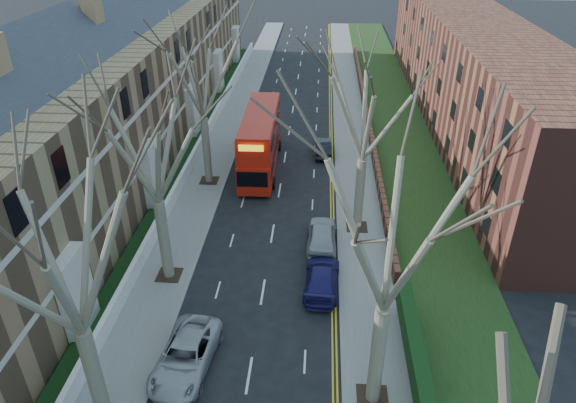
# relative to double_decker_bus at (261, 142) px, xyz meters

# --- Properties ---
(pavement_left) EXTENTS (3.00, 102.00, 0.12)m
(pavement_left) POSITION_rel_double_decker_bus_xyz_m (-4.14, 8.10, -2.24)
(pavement_left) COLOR slate
(pavement_left) RESTS_ON ground
(pavement_right) EXTENTS (3.00, 102.00, 0.12)m
(pavement_right) POSITION_rel_double_decker_bus_xyz_m (7.86, 8.10, -2.24)
(pavement_right) COLOR slate
(pavement_right) RESTS_ON ground
(terrace_left) EXTENTS (9.70, 78.00, 13.60)m
(terrace_left) POSITION_rel_double_decker_bus_xyz_m (-11.78, 0.10, 3.23)
(terrace_left) COLOR olive
(terrace_left) RESTS_ON ground
(flats_right) EXTENTS (13.97, 54.00, 10.00)m
(flats_right) POSITION_rel_double_decker_bus_xyz_m (19.32, 12.10, 2.68)
(flats_right) COLOR brown
(flats_right) RESTS_ON ground
(front_wall_left) EXTENTS (0.30, 78.00, 1.00)m
(front_wall_left) POSITION_rel_double_decker_bus_xyz_m (-5.79, 0.10, -1.68)
(front_wall_left) COLOR white
(front_wall_left) RESTS_ON ground
(grass_verge_right) EXTENTS (6.00, 102.00, 0.06)m
(grass_verge_right) POSITION_rel_double_decker_bus_xyz_m (12.36, 8.10, -2.15)
(grass_verge_right) COLOR #1A3212
(grass_verge_right) RESTS_ON ground
(tree_left_mid) EXTENTS (10.50, 10.50, 14.71)m
(tree_left_mid) POSITION_rel_double_decker_bus_xyz_m (-3.84, -24.90, 7.25)
(tree_left_mid) COLOR #6E664E
(tree_left_mid) RESTS_ON ground
(tree_left_far) EXTENTS (10.15, 10.15, 14.22)m
(tree_left_far) POSITION_rel_double_decker_bus_xyz_m (-3.84, -14.90, 6.94)
(tree_left_far) COLOR #6E664E
(tree_left_far) RESTS_ON ground
(tree_left_dist) EXTENTS (10.50, 10.50, 14.71)m
(tree_left_dist) POSITION_rel_double_decker_bus_xyz_m (-3.84, -2.90, 7.25)
(tree_left_dist) COLOR #6E664E
(tree_left_dist) RESTS_ON ground
(tree_right_mid) EXTENTS (10.50, 10.50, 14.71)m
(tree_right_mid) POSITION_rel_double_decker_bus_xyz_m (7.56, -22.90, 7.25)
(tree_right_mid) COLOR #6E664E
(tree_right_mid) RESTS_ON ground
(tree_right_far) EXTENTS (10.15, 10.15, 14.22)m
(tree_right_far) POSITION_rel_double_decker_bus_xyz_m (7.56, -8.90, 6.94)
(tree_right_far) COLOR #6E664E
(tree_right_far) RESTS_ON ground
(double_decker_bus) EXTENTS (2.96, 11.24, 4.68)m
(double_decker_bus) POSITION_rel_double_decker_bus_xyz_m (0.00, 0.00, 0.00)
(double_decker_bus) COLOR #B3190C
(double_decker_bus) RESTS_ON ground
(car_left_far) EXTENTS (2.91, 5.43, 1.45)m
(car_left_far) POSITION_rel_double_decker_bus_xyz_m (-1.17, -21.60, -1.58)
(car_left_far) COLOR #A7A7AD
(car_left_far) RESTS_ON ground
(car_right_near) EXTENTS (2.19, 4.85, 1.38)m
(car_right_near) POSITION_rel_double_decker_bus_xyz_m (5.21, -15.28, -1.61)
(car_right_near) COLOR navy
(car_right_near) RESTS_ON ground
(car_right_mid) EXTENTS (1.94, 4.70, 1.60)m
(car_right_mid) POSITION_rel_double_decker_bus_xyz_m (5.18, -11.09, -1.51)
(car_right_mid) COLOR #9A9BA2
(car_right_mid) RESTS_ON ground
(car_right_far) EXTENTS (1.49, 4.06, 1.33)m
(car_right_far) POSITION_rel_double_decker_bus_xyz_m (5.18, 2.94, -1.64)
(car_right_far) COLOR black
(car_right_far) RESTS_ON ground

